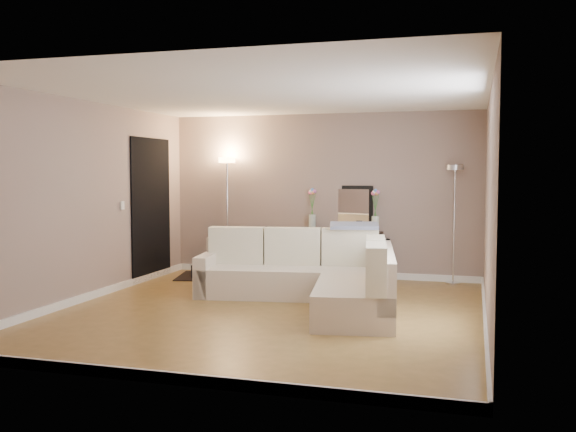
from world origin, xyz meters
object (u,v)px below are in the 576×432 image
(floor_lamp_lit, at_px, (227,192))
(floor_lamp_unlit, at_px, (455,200))
(sectional_sofa, at_px, (317,276))
(console_table, at_px, (338,251))

(floor_lamp_lit, distance_m, floor_lamp_unlit, 3.62)
(sectional_sofa, bearing_deg, floor_lamp_unlit, 48.84)
(console_table, height_order, floor_lamp_lit, floor_lamp_lit)
(console_table, height_order, floor_lamp_unlit, floor_lamp_unlit)
(floor_lamp_lit, bearing_deg, console_table, 0.94)
(floor_lamp_unlit, bearing_deg, console_table, 178.81)
(floor_lamp_unlit, bearing_deg, sectional_sofa, -131.16)
(floor_lamp_unlit, bearing_deg, floor_lamp_lit, 179.90)
(floor_lamp_lit, bearing_deg, floor_lamp_unlit, -0.10)
(console_table, relative_size, floor_lamp_lit, 0.66)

